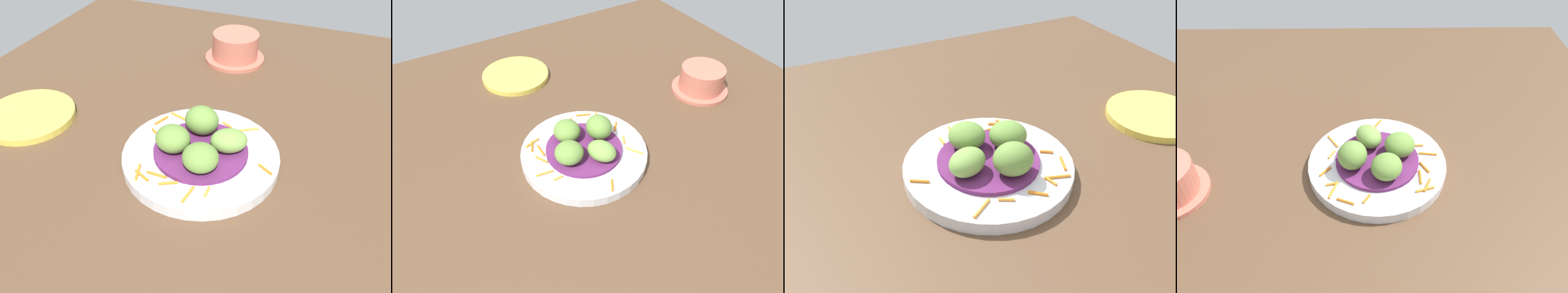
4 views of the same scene
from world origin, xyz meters
The scene contains 10 objects.
table_surface centered at (0.00, 0.00, 1.00)cm, with size 110.00×110.00×2.00cm, color brown.
main_plate centered at (0.85, 4.17, 2.94)cm, with size 23.99×23.99×1.88cm, color silver.
cabbage_bed centered at (0.85, 4.17, 4.22)cm, with size 14.43×14.43×0.68cm, color #60235B.
carrot_garnish centered at (2.93, 4.34, 4.08)cm, with size 21.12×20.48×0.40cm.
guac_scoop_left centered at (-3.06, 2.73, 6.28)cm, with size 5.55×4.29×3.45cm, color #759E47.
guac_scoop_center centered at (2.29, 0.25, 6.80)cm, with size 4.93×5.44×4.48cm, color olive.
guac_scoop_right centered at (4.77, 5.61, 6.49)cm, with size 5.09×5.44×3.88cm, color olive.
guac_scoop_back centered at (-0.59, 8.08, 6.46)cm, with size 5.23×5.35×3.81cm, color olive.
side_plate_small centered at (33.19, 4.55, 2.60)cm, with size 15.93×15.93×1.20cm, color #E0CC4C.
terracotta_bowl centered at (6.15, -30.28, 4.79)cm, with size 12.83×12.83×6.03cm.
Camera 1 is at (-15.73, 47.98, 43.53)cm, focal length 36.99 mm.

